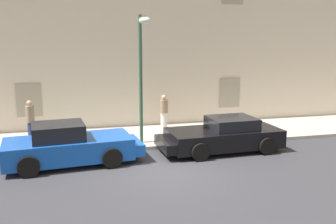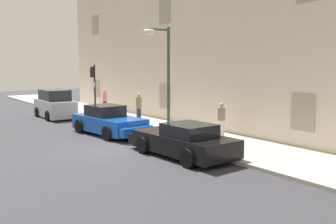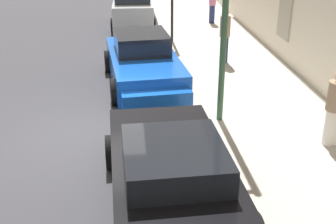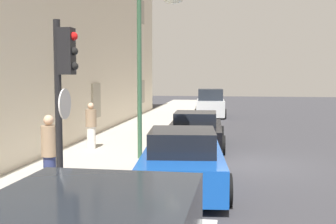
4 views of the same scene
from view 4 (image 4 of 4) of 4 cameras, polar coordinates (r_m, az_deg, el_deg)
ground_plane at (r=13.80m, az=9.23°, el=-6.69°), size 80.00×80.00×0.00m
sidewalk at (r=14.38m, az=-8.13°, el=-5.91°), size 60.00×3.82×0.14m
sportscar_red_lead at (r=10.78m, az=1.93°, el=-6.47°), size 4.91×2.44×1.49m
sportscar_yellow_flank at (r=16.33m, az=3.53°, el=-2.70°), size 4.89×2.35×1.32m
hatchback_distant at (r=28.10m, az=5.56°, el=1.02°), size 3.63×2.09×1.82m
traffic_light at (r=6.44m, az=-13.49°, el=2.04°), size 0.44×0.36×3.42m
street_lamp at (r=13.50m, az=-1.89°, el=9.09°), size 0.44×1.42×5.16m
pedestrian_admiring at (r=9.83m, az=-15.22°, el=-5.34°), size 0.47×0.47×1.77m
pedestrian_bystander at (r=15.61m, az=-10.00°, el=-1.75°), size 0.54×0.54×1.63m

